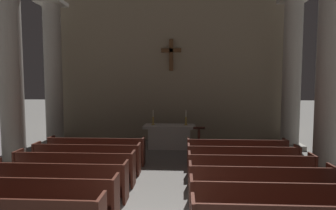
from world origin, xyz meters
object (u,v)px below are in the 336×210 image
object	(u,v)px
pew_left_row_3	(59,181)
column_left_third	(53,76)
pew_right_row_3	(260,184)
pew_right_row_4	(250,171)
pew_left_row_4	(75,168)
candlestick_left	(153,120)
pew_left_row_6	(97,151)
column_left_second	(11,75)
pew_left_row_5	(87,158)
column_right_third	(292,76)
pew_left_row_2	(38,197)
pew_right_row_5	(242,161)
candlestick_right	(186,120)
column_right_second	(329,74)
lectern	(199,142)
altar	(169,136)
pew_right_row_2	(274,203)
pew_right_row_6	(236,152)

from	to	relation	value
pew_left_row_3	column_left_third	world-z (taller)	column_left_third
pew_right_row_3	pew_right_row_4	distance (m)	1.00
pew_left_row_4	candlestick_left	bearing A→B (deg)	69.57
pew_left_row_6	column_left_second	xyz separation A→B (m)	(-2.75, -0.32, 2.61)
pew_left_row_5	column_right_third	size ratio (longest dim) A/B	0.52
pew_left_row_3	column_left_second	xyz separation A→B (m)	(-2.75, 2.68, 2.61)
pew_left_row_2	candlestick_left	xyz separation A→B (m)	(1.68, 6.51, 0.73)
pew_right_row_5	candlestick_right	distance (m)	3.96
pew_right_row_5	column_right_second	size ratio (longest dim) A/B	0.52
pew_right_row_3	lectern	xyz separation A→B (m)	(-1.19, 4.31, 0.07)
pew_left_row_2	column_left_second	world-z (taller)	column_left_second
pew_left_row_5	lectern	xyz separation A→B (m)	(3.57, 2.31, 0.07)
column_right_second	candlestick_left	xyz separation A→B (m)	(-5.83, 2.83, -1.88)
candlestick_left	pew_left_row_5	bearing A→B (deg)	-115.57
altar	pew_right_row_5	bearing A→B (deg)	-55.86
pew_left_row_6	column_left_third	size ratio (longest dim) A/B	0.52
column_left_second	candlestick_left	distance (m)	5.58
pew_left_row_2	pew_left_row_4	distance (m)	2.00
pew_left_row_5	column_left_second	bearing A→B (deg)	166.12
column_left_second	pew_right_row_5	bearing A→B (deg)	-5.17
pew_right_row_4	candlestick_left	world-z (taller)	candlestick_left
pew_left_row_4	altar	bearing A→B (deg)	62.18
candlestick_left	candlestick_right	world-z (taller)	same
pew_left_row_3	lectern	distance (m)	5.60
pew_right_row_2	candlestick_left	size ratio (longest dim) A/B	5.24
pew_left_row_2	column_left_third	xyz separation A→B (m)	(-2.75, 6.77, 2.61)
pew_right_row_5	column_left_second	xyz separation A→B (m)	(-7.51, 0.68, 2.61)
column_right_second	candlestick_left	size ratio (longest dim) A/B	10.10
pew_left_row_2	column_left_second	distance (m)	5.28
pew_left_row_6	pew_right_row_3	world-z (taller)	same
pew_left_row_4	pew_right_row_2	xyz separation A→B (m)	(4.76, -2.00, 0.00)
pew_right_row_6	column_left_third	distance (m)	8.42
column_right_third	column_right_second	bearing A→B (deg)	-90.00
altar	candlestick_right	distance (m)	0.97
pew_right_row_2	candlestick_left	bearing A→B (deg)	115.33
pew_right_row_3	column_left_second	bearing A→B (deg)	160.37
pew_left_row_2	pew_right_row_2	bearing A→B (deg)	0.00
pew_left_row_2	lectern	world-z (taller)	lectern
pew_right_row_5	candlestick_left	size ratio (longest dim) A/B	5.24
candlestick_left	pew_left_row_6	bearing A→B (deg)	-123.79
pew_left_row_3	lectern	xyz separation A→B (m)	(3.57, 4.31, 0.07)
candlestick_right	candlestick_left	bearing A→B (deg)	180.00
pew_right_row_4	altar	distance (m)	5.10
pew_right_row_4	column_right_second	size ratio (longest dim) A/B	0.52
pew_right_row_3	column_left_third	xyz separation A→B (m)	(-7.51, 5.77, 2.61)
pew_left_row_5	candlestick_right	xyz separation A→B (m)	(3.08, 3.51, 0.73)
column_right_second	candlestick_right	distance (m)	5.58
pew_left_row_2	column_right_second	size ratio (longest dim) A/B	0.52
column_right_third	lectern	bearing A→B (deg)	-159.62
column_right_second	candlestick_right	xyz separation A→B (m)	(-4.43, 2.83, -1.88)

